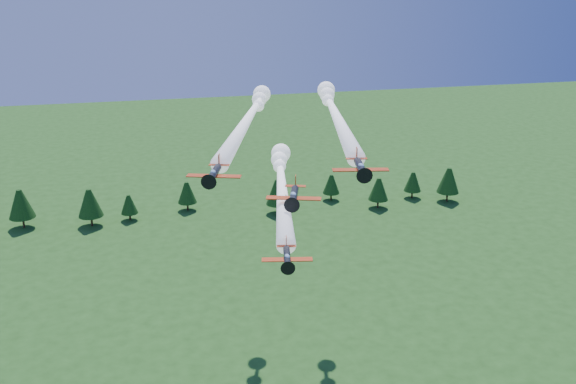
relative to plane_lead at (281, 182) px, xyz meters
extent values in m
cylinder|color=black|center=(-5.56, -28.55, 0.00)|extent=(1.71, 4.67, 0.85)
cone|color=black|center=(-6.07, -31.18, 0.00)|extent=(0.98, 0.91, 0.85)
cone|color=black|center=(-6.17, -31.68, 0.00)|extent=(0.44, 0.45, 0.37)
cylinder|color=black|center=(-6.20, -31.82, 0.00)|extent=(1.76, 0.37, 1.79)
cube|color=red|center=(-5.62, -28.88, -0.27)|extent=(6.40, 2.33, 0.10)
cube|color=red|center=(-4.98, -25.58, 0.04)|extent=(2.56, 1.18, 0.06)
cube|color=red|center=(-4.97, -25.50, 0.72)|extent=(0.23, 0.81, 1.23)
ellipsoid|color=#92BAE2|center=(-5.71, -29.30, 0.34)|extent=(0.80, 1.12, 0.53)
sphere|color=white|center=(1.56, 8.03, 0.00)|extent=(2.30, 2.30, 2.30)
sphere|color=white|center=(2.48, 12.73, 0.00)|extent=(3.00, 3.00, 3.00)
sphere|color=white|center=(3.39, 17.43, 0.00)|extent=(3.70, 3.70, 3.70)
cylinder|color=black|center=(-13.05, -18.38, 8.22)|extent=(2.51, 5.29, 0.97)
cone|color=black|center=(-13.97, -21.30, 8.22)|extent=(1.19, 1.13, 0.97)
cone|color=black|center=(-14.15, -21.85, 8.22)|extent=(0.54, 0.55, 0.43)
cylinder|color=black|center=(-14.20, -22.01, 8.22)|extent=(1.95, 0.65, 2.04)
cube|color=red|center=(-13.17, -18.75, 7.91)|extent=(7.24, 3.42, 0.12)
cube|color=red|center=(-12.01, -15.10, 8.27)|extent=(2.93, 1.64, 0.07)
cube|color=red|center=(-11.98, -15.01, 9.05)|extent=(0.36, 0.90, 1.41)
ellipsoid|color=#92BAE2|center=(-13.31, -19.22, 8.61)|extent=(1.02, 1.32, 0.61)
sphere|color=white|center=(0.22, 23.44, 8.22)|extent=(2.30, 2.30, 2.30)
sphere|color=white|center=(1.93, 28.83, 8.22)|extent=(3.00, 3.00, 3.00)
sphere|color=white|center=(3.64, 34.22, 8.22)|extent=(3.70, 3.70, 3.70)
cylinder|color=black|center=(5.78, -22.29, 8.96)|extent=(2.02, 5.50, 1.00)
cone|color=black|center=(5.18, -25.38, 8.96)|extent=(1.16, 1.08, 1.00)
cone|color=black|center=(5.06, -25.97, 8.96)|extent=(0.52, 0.53, 0.44)
cylinder|color=black|center=(5.03, -26.14, 8.96)|extent=(2.07, 0.44, 2.10)
cube|color=red|center=(5.70, -22.68, 8.64)|extent=(7.53, 2.75, 0.12)
cube|color=red|center=(6.46, -18.80, 9.01)|extent=(3.01, 1.39, 0.07)
cube|color=red|center=(6.48, -18.70, 9.81)|extent=(0.27, 0.95, 1.45)
ellipsoid|color=#92BAE2|center=(5.61, -23.17, 9.36)|extent=(0.94, 1.32, 0.63)
sphere|color=white|center=(14.06, 20.18, 8.96)|extent=(2.30, 2.30, 2.30)
sphere|color=white|center=(15.12, 25.62, 8.96)|extent=(3.00, 3.00, 3.00)
sphere|color=white|center=(16.18, 31.07, 8.96)|extent=(3.70, 3.70, 3.70)
cylinder|color=black|center=(-0.84, -12.42, 2.06)|extent=(2.81, 5.98, 1.10)
cone|color=black|center=(-1.87, -15.72, 2.06)|extent=(1.34, 1.27, 1.10)
cone|color=black|center=(-2.06, -16.34, 2.06)|extent=(0.61, 0.61, 0.48)
cylinder|color=black|center=(-2.12, -16.52, 2.06)|extent=(2.21, 0.73, 2.30)
cube|color=red|center=(-0.97, -12.83, 1.71)|extent=(8.19, 3.83, 0.13)
cube|color=red|center=(0.32, -8.70, 2.12)|extent=(3.32, 1.84, 0.08)
cube|color=red|center=(0.35, -8.59, 2.99)|extent=(0.40, 1.02, 1.59)
ellipsoid|color=#92BAE2|center=(-1.13, -13.36, 2.50)|extent=(1.15, 1.49, 0.68)
cylinder|color=#382314|center=(-9.95, 94.52, -38.48)|extent=(0.60, 0.60, 2.62)
cone|color=#123710|center=(-9.95, 94.52, -33.81)|extent=(5.98, 5.98, 6.73)
cylinder|color=#382314|center=(37.31, 93.27, -38.57)|extent=(0.60, 0.60, 2.44)
cone|color=#123710|center=(37.31, 93.27, -34.21)|extent=(5.58, 5.58, 6.28)
cylinder|color=#382314|center=(49.96, 83.02, -38.40)|extent=(0.60, 0.60, 2.78)
cone|color=#123710|center=(49.96, 83.02, -33.44)|extent=(6.35, 6.35, 7.14)
cylinder|color=#382314|center=(17.40, 85.53, -38.24)|extent=(0.60, 0.60, 3.09)
cone|color=#123710|center=(17.40, 85.53, -32.72)|extent=(7.07, 7.07, 7.96)
cylinder|color=#382314|center=(-58.72, 90.89, -38.12)|extent=(0.60, 0.60, 3.33)
cone|color=#123710|center=(-58.72, 90.89, -32.18)|extent=(7.61, 7.61, 8.56)
cylinder|color=#382314|center=(-27.88, 90.03, -38.66)|extent=(0.60, 0.60, 2.26)
cone|color=#123710|center=(-27.88, 90.03, -34.63)|extent=(5.16, 5.16, 5.80)
cylinder|color=#382314|center=(74.43, 83.56, -38.19)|extent=(0.60, 0.60, 3.19)
cone|color=#123710|center=(74.43, 83.56, -32.49)|extent=(7.30, 7.30, 8.21)
cylinder|color=#382314|center=(-39.01, 87.82, -38.18)|extent=(0.60, 0.60, 3.22)
cone|color=#123710|center=(-39.01, 87.82, -32.43)|extent=(7.36, 7.36, 8.28)
cylinder|color=#382314|center=(64.44, 89.23, -38.54)|extent=(0.60, 0.60, 2.50)
cone|color=#123710|center=(64.44, 89.23, -34.07)|extent=(5.72, 5.72, 6.44)
camera|label=1|loc=(-21.62, -98.83, 33.99)|focal=40.00mm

